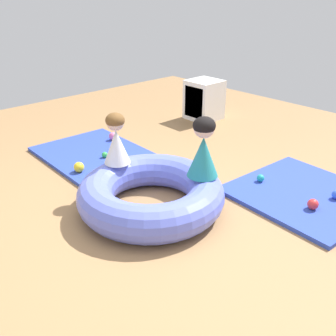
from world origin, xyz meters
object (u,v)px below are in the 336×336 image
object	(u,v)px
child_in_white	(116,139)
play_ball_green	(105,155)
inflatable_cushion	(151,194)
child_in_teal	(203,148)
play_ball_pink	(113,136)
play_ball_orange	(108,169)
play_ball_yellow	(79,167)
storage_cube	(203,100)
play_ball_red	(313,204)
play_ball_teal	(261,178)

from	to	relation	value
child_in_white	play_ball_green	distance (m)	0.90
inflatable_cushion	child_in_teal	size ratio (longest dim) A/B	2.44
inflatable_cushion	play_ball_pink	bearing A→B (deg)	156.13
child_in_white	play_ball_green	size ratio (longest dim) A/B	7.20
play_ball_orange	play_ball_yellow	distance (m)	0.30
play_ball_pink	storage_cube	world-z (taller)	storage_cube
play_ball_red	play_ball_teal	xyz separation A→B (m)	(-0.61, 0.10, -0.01)
child_in_white	inflatable_cushion	bearing A→B (deg)	-134.08
play_ball_pink	play_ball_green	world-z (taller)	play_ball_pink
play_ball_orange	play_ball_yellow	xyz separation A→B (m)	(-0.24, -0.19, 0.00)
child_in_teal	storage_cube	distance (m)	2.53
play_ball_green	play_ball_yellow	world-z (taller)	play_ball_yellow
play_ball_green	play_ball_yellow	bearing A→B (deg)	-72.13
play_ball_green	play_ball_yellow	xyz separation A→B (m)	(0.13, -0.40, 0.02)
play_ball_red	storage_cube	world-z (taller)	storage_cube
play_ball_pink	play_ball_teal	distance (m)	1.94
child_in_teal	child_in_white	world-z (taller)	child_in_teal
play_ball_teal	play_ball_pink	bearing A→B (deg)	-167.83
play_ball_orange	inflatable_cushion	bearing A→B (deg)	-6.09
play_ball_green	child_in_white	bearing A→B (deg)	-24.10
play_ball_yellow	inflatable_cushion	bearing A→B (deg)	6.23
inflatable_cushion	play_ball_pink	size ratio (longest dim) A/B	12.52
play_ball_pink	storage_cube	size ratio (longest dim) A/B	0.18
play_ball_red	play_ball_pink	bearing A→B (deg)	-172.98
play_ball_pink	play_ball_red	size ratio (longest dim) A/B	1.07
play_ball_pink	play_ball_teal	size ratio (longest dim) A/B	1.38
play_ball_orange	play_ball_red	xyz separation A→B (m)	(1.76, 0.90, -0.01)
child_in_white	play_ball_green	world-z (taller)	child_in_white
play_ball_yellow	play_ball_red	xyz separation A→B (m)	(2.00, 1.09, -0.01)
child_in_white	play_ball_pink	xyz separation A→B (m)	(-1.08, 0.70, -0.45)
child_in_white	play_ball_orange	bearing A→B (deg)	25.70
play_ball_orange	play_ball_teal	size ratio (longest dim) A/B	1.43
play_ball_orange	play_ball_teal	xyz separation A→B (m)	(1.15, 1.00, -0.02)
inflatable_cushion	play_ball_yellow	bearing A→B (deg)	-173.77
inflatable_cushion	play_ball_orange	distance (m)	0.79
play_ball_orange	play_ball_yellow	size ratio (longest dim) A/B	0.98
child_in_white	storage_cube	xyz separation A→B (m)	(-1.00, 2.22, -0.26)
play_ball_orange	child_in_white	bearing A→B (deg)	-17.35
child_in_white	play_ball_red	size ratio (longest dim) A/B	4.96
child_in_white	play_ball_teal	distance (m)	1.45
inflatable_cushion	storage_cube	world-z (taller)	storage_cube
inflatable_cushion	play_ball_orange	xyz separation A→B (m)	(-0.78, 0.08, -0.06)
play_ball_green	play_ball_red	world-z (taller)	play_ball_red
storage_cube	play_ball_orange	bearing A→B (deg)	-72.70
play_ball_yellow	storage_cube	world-z (taller)	storage_cube
inflatable_cushion	play_ball_green	world-z (taller)	inflatable_cushion
play_ball_green	storage_cube	bearing A→B (deg)	98.78
play_ball_green	inflatable_cushion	bearing A→B (deg)	-14.30
child_in_white	play_ball_red	world-z (taller)	child_in_white
play_ball_pink	child_in_white	bearing A→B (deg)	-32.80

